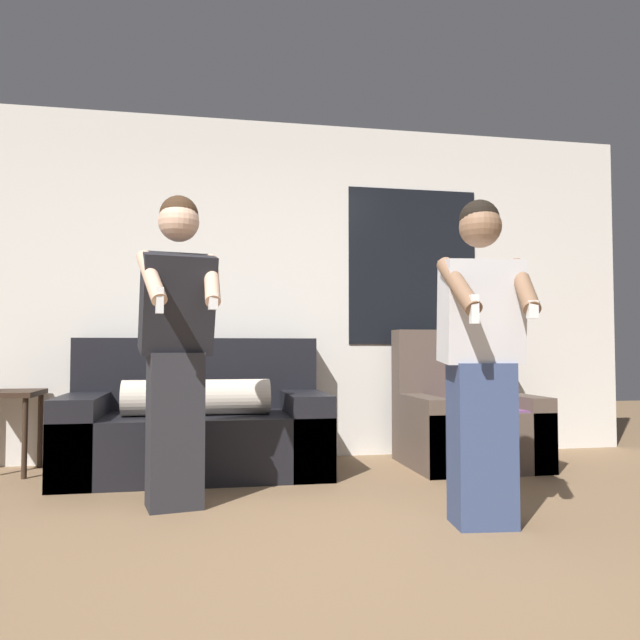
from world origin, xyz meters
The scene contains 7 objects.
ground_plane centered at (0.00, 0.00, 0.00)m, with size 14.00×14.00×0.00m, color #846647.
wall_back centered at (0.02, 2.69, 1.35)m, with size 5.99×0.07×2.70m.
couch centered at (-0.63, 2.19, 0.32)m, with size 1.78×0.95×0.94m.
armchair centered at (1.34, 2.11, 0.32)m, with size 0.93×0.83×1.01m.
side_table centered at (-1.93, 2.39, 0.48)m, with size 0.41×0.48×0.72m.
person_left centered at (-0.74, 1.20, 0.88)m, with size 0.45×0.56×1.70m.
person_right centered at (0.75, 0.59, 0.82)m, with size 0.45×0.50×1.61m.
Camera 1 is at (-0.60, -2.28, 0.86)m, focal length 35.00 mm.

